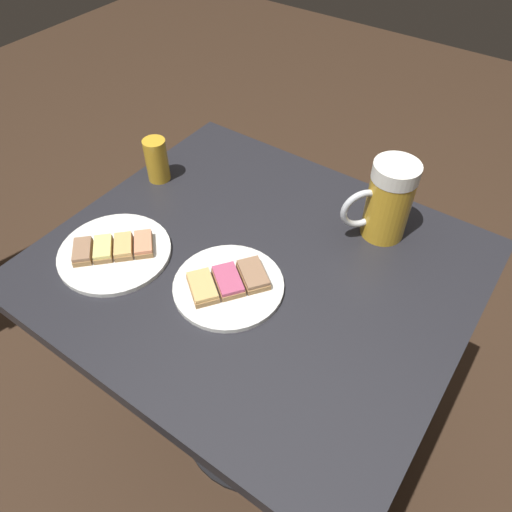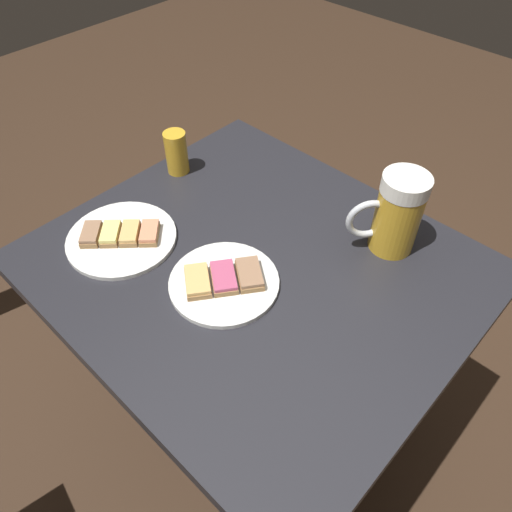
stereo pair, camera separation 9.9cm
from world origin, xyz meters
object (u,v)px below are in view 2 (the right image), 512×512
Objects in this scene: beer_mug at (396,214)px; plate_far at (121,237)px; beer_glass_small at (176,153)px; plate_near at (224,281)px.

plate_far is at bearing 131.89° from beer_mug.
beer_mug reaches higher than beer_glass_small.
beer_mug is (0.38, -0.42, 0.08)m from plate_far.
plate_near is at bearing -75.54° from plate_far.
beer_glass_small is (0.25, 0.10, 0.04)m from plate_far.
plate_far is 2.19× the size of beer_glass_small.
beer_mug is at bearing -28.87° from plate_near.
plate_far is at bearing -157.39° from beer_glass_small.
plate_far is 1.31× the size of beer_mug.
plate_far is 0.27m from beer_glass_small.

